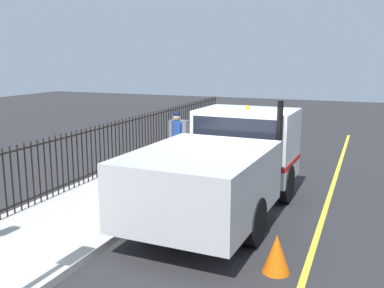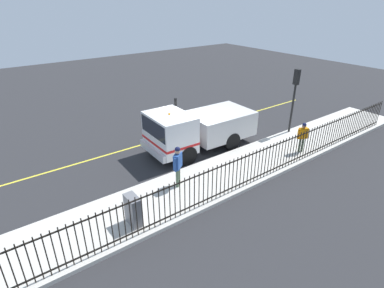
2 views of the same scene
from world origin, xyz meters
The scene contains 8 objects.
ground_plane centered at (0.00, 0.00, 0.00)m, with size 58.13×58.13×0.00m, color #2B2B2D.
sidewalk_slab centered at (3.15, 0.00, 0.07)m, with size 3.01×26.42×0.15m, color beige.
lane_marking centered at (-2.03, 0.00, 0.00)m, with size 0.12×23.78×0.01m, color yellow.
work_truck centered at (0.16, 0.20, 1.27)m, with size 2.69×6.03×2.65m.
worker_standing centered at (2.73, -2.60, 1.27)m, with size 0.50×0.55×1.83m.
iron_fence centered at (4.44, 0.00, 0.93)m, with size 0.04×22.50×1.55m.
utility_cabinet centered at (3.82, -5.22, 0.72)m, with size 0.72×0.37×1.13m, color slate.
traffic_cone centered at (-1.55, 2.83, 0.34)m, with size 0.48×0.48×0.68m, color orange.
Camera 1 is at (-2.83, 9.77, 3.62)m, focal length 40.85 mm.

